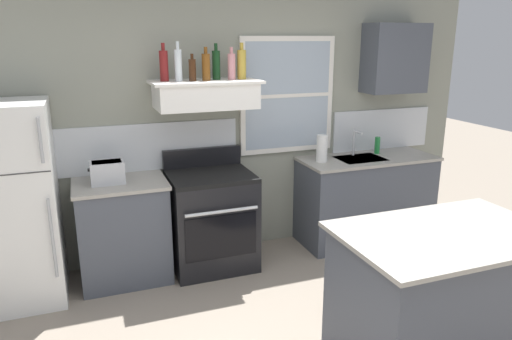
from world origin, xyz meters
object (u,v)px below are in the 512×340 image
(bottle_rose_pink, at_px, (232,66))
(paper_towel_roll, at_px, (322,148))
(bottle_champagne_gold_foil, at_px, (242,64))
(refrigerator, at_px, (11,205))
(toaster, at_px, (107,172))
(kitchen_island, at_px, (441,295))
(bottle_amber_wine, at_px, (206,67))
(dish_soap_bottle, at_px, (377,145))
(bottle_dark_green_wine, at_px, (216,64))
(bottle_red_label_wine, at_px, (164,65))
(bottle_clear_tall, at_px, (178,65))
(stove_range, at_px, (211,219))
(bottle_brown_stout, at_px, (192,70))

(bottle_rose_pink, xyz_separation_m, paper_towel_roll, (0.92, -0.04, -0.82))
(bottle_champagne_gold_foil, bearing_deg, refrigerator, -176.36)
(toaster, height_order, kitchen_island, toaster)
(bottle_amber_wine, distance_m, dish_soap_bottle, 2.07)
(bottle_dark_green_wine, distance_m, bottle_rose_pink, 0.14)
(bottle_red_label_wine, xyz_separation_m, bottle_dark_green_wine, (0.47, 0.01, -0.00))
(dish_soap_bottle, distance_m, kitchen_island, 2.20)
(bottle_red_label_wine, relative_size, bottle_champagne_gold_foil, 1.00)
(bottle_clear_tall, relative_size, kitchen_island, 0.24)
(bottle_clear_tall, height_order, paper_towel_roll, bottle_clear_tall)
(kitchen_island, bearing_deg, bottle_dark_green_wine, 116.02)
(kitchen_island, bearing_deg, toaster, 136.66)
(bottle_red_label_wine, bearing_deg, toaster, -169.66)
(paper_towel_roll, bearing_deg, stove_range, -178.16)
(bottle_clear_tall, bearing_deg, bottle_champagne_gold_foil, 2.39)
(refrigerator, relative_size, bottle_brown_stout, 7.06)
(refrigerator, bearing_deg, bottle_red_label_wine, 6.55)
(bottle_dark_green_wine, distance_m, dish_soap_bottle, 1.97)
(stove_range, relative_size, kitchen_island, 0.78)
(stove_range, height_order, bottle_clear_tall, bottle_clear_tall)
(bottle_red_label_wine, distance_m, bottle_clear_tall, 0.12)
(bottle_brown_stout, bearing_deg, bottle_rose_pink, 4.43)
(paper_towel_roll, bearing_deg, bottle_amber_wine, 178.77)
(toaster, bearing_deg, paper_towel_roll, 0.28)
(bottle_red_label_wine, xyz_separation_m, paper_towel_roll, (1.51, -0.09, -0.84))
(toaster, distance_m, stove_range, 1.05)
(bottle_dark_green_wine, bearing_deg, toaster, -173.77)
(bottle_red_label_wine, distance_m, kitchen_island, 2.82)
(stove_range, height_order, bottle_champagne_gold_foil, bottle_champagne_gold_foil)
(bottle_dark_green_wine, bearing_deg, bottle_rose_pink, -24.56)
(bottle_clear_tall, xyz_separation_m, bottle_dark_green_wine, (0.35, 0.06, -0.01))
(bottle_clear_tall, bearing_deg, toaster, -175.44)
(toaster, xyz_separation_m, bottle_champagne_gold_foil, (1.24, 0.08, 0.87))
(bottle_champagne_gold_foil, bearing_deg, bottle_amber_wine, -173.01)
(toaster, xyz_separation_m, bottle_dark_green_wine, (1.01, 0.11, 0.87))
(bottle_brown_stout, relative_size, dish_soap_bottle, 1.29)
(toaster, xyz_separation_m, bottle_clear_tall, (0.66, 0.05, 0.88))
(toaster, height_order, bottle_clear_tall, bottle_clear_tall)
(bottle_amber_wine, bearing_deg, dish_soap_bottle, 2.30)
(paper_towel_roll, relative_size, kitchen_island, 0.19)
(refrigerator, relative_size, dish_soap_bottle, 9.13)
(bottle_champagne_gold_foil, relative_size, dish_soap_bottle, 1.79)
(bottle_dark_green_wine, bearing_deg, kitchen_island, -63.98)
(bottle_clear_tall, xyz_separation_m, paper_towel_roll, (1.40, -0.04, -0.84))
(bottle_brown_stout, bearing_deg, paper_towel_roll, -0.67)
(toaster, relative_size, kitchen_island, 0.21)
(refrigerator, distance_m, bottle_amber_wine, 1.96)
(toaster, height_order, bottle_amber_wine, bottle_amber_wine)
(bottle_amber_wine, height_order, bottle_rose_pink, bottle_amber_wine)
(kitchen_island, bearing_deg, stove_range, 120.51)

